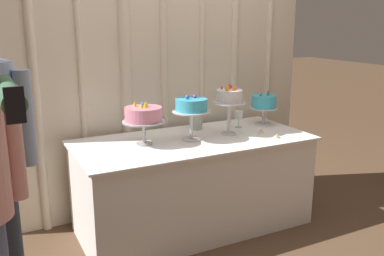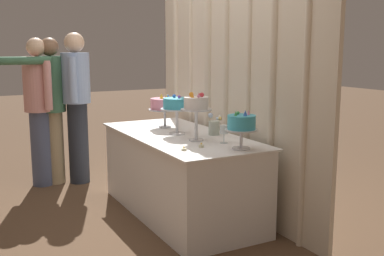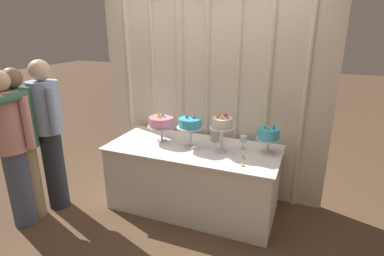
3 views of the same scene
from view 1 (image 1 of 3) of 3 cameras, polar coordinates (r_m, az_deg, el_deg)
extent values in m
plane|color=brown|center=(3.53, 0.94, -13.57)|extent=(24.00, 24.00, 0.00)
cube|color=beige|center=(3.69, -3.57, 10.08)|extent=(2.74, 0.04, 2.76)
cylinder|color=beige|center=(3.38, -20.64, 8.81)|extent=(0.07, 0.07, 2.76)
cylinder|color=beige|center=(3.44, -14.81, 9.33)|extent=(0.05, 0.05, 2.76)
cylinder|color=beige|center=(3.54, -8.95, 9.75)|extent=(0.10, 0.10, 2.76)
cylinder|color=beige|center=(3.66, -3.80, 10.04)|extent=(0.06, 0.06, 2.76)
cylinder|color=beige|center=(3.82, 1.34, 10.25)|extent=(0.05, 0.05, 2.76)
cylinder|color=beige|center=(3.99, 5.70, 10.36)|extent=(0.07, 0.07, 2.76)
cylinder|color=beige|center=(4.21, 10.26, 10.42)|extent=(0.05, 0.05, 2.76)
cube|color=white|center=(3.46, 0.19, -7.54)|extent=(1.81, 0.80, 0.73)
cube|color=white|center=(3.34, 0.19, -1.61)|extent=(1.86, 0.85, 0.01)
cylinder|color=#B2B2B7|center=(3.21, -6.41, -2.10)|extent=(0.12, 0.12, 0.01)
cylinder|color=#B2B2B7|center=(3.19, -6.45, -0.62)|extent=(0.02, 0.02, 0.16)
cylinder|color=#B2B2B7|center=(3.17, -6.50, 0.87)|extent=(0.32, 0.32, 0.01)
cylinder|color=pink|center=(3.15, -6.53, 1.87)|extent=(0.28, 0.28, 0.10)
cone|color=yellow|center=(3.16, -6.10, 3.23)|extent=(0.03, 0.03, 0.04)
sphere|color=blue|center=(3.17, -6.57, 3.20)|extent=(0.04, 0.04, 0.04)
cone|color=yellow|center=(3.17, -7.69, 3.22)|extent=(0.03, 0.03, 0.04)
cone|color=yellow|center=(3.11, -6.80, 3.02)|extent=(0.03, 0.03, 0.04)
cone|color=yellow|center=(3.11, -6.32, 3.13)|extent=(0.03, 0.03, 0.05)
cylinder|color=silver|center=(3.31, -0.08, -1.51)|extent=(0.15, 0.15, 0.01)
cylinder|color=silver|center=(3.28, -0.08, 0.36)|extent=(0.03, 0.03, 0.21)
cylinder|color=silver|center=(3.26, -0.08, 2.25)|extent=(0.29, 0.29, 0.01)
cylinder|color=#3DB2D1|center=(3.24, -0.08, 3.15)|extent=(0.24, 0.24, 0.09)
sphere|color=purple|center=(3.25, 0.37, 4.28)|extent=(0.03, 0.03, 0.03)
sphere|color=blue|center=(3.21, -0.64, 4.17)|extent=(0.03, 0.03, 0.03)
cylinder|color=silver|center=(3.48, 4.92, -0.76)|extent=(0.12, 0.12, 0.01)
cylinder|color=silver|center=(3.45, 4.97, 1.31)|extent=(0.03, 0.03, 0.25)
cylinder|color=silver|center=(3.42, 5.01, 3.40)|extent=(0.26, 0.26, 0.01)
cylinder|color=white|center=(3.41, 5.03, 4.30)|extent=(0.21, 0.21, 0.10)
sphere|color=pink|center=(3.43, 6.00, 5.38)|extent=(0.03, 0.03, 0.03)
sphere|color=#DB333D|center=(3.45, 5.06, 5.56)|extent=(0.04, 0.04, 0.04)
cone|color=#DB333D|center=(3.42, 4.01, 5.47)|extent=(0.02, 0.02, 0.03)
sphere|color=orange|center=(3.36, 4.73, 5.35)|extent=(0.04, 0.04, 0.04)
cone|color=orange|center=(3.37, 5.64, 5.41)|extent=(0.03, 0.03, 0.05)
cylinder|color=silver|center=(3.85, 9.49, 0.56)|extent=(0.14, 0.14, 0.01)
cylinder|color=silver|center=(3.83, 9.53, 1.62)|extent=(0.02, 0.02, 0.13)
cylinder|color=silver|center=(3.82, 9.58, 2.68)|extent=(0.25, 0.25, 0.01)
cylinder|color=#3DB2D1|center=(3.80, 9.61, 3.55)|extent=(0.22, 0.22, 0.11)
cone|color=blue|center=(3.82, 10.16, 4.74)|extent=(0.03, 0.03, 0.05)
cone|color=pink|center=(3.84, 9.25, 4.76)|extent=(0.03, 0.03, 0.04)
sphere|color=green|center=(3.76, 9.19, 4.48)|extent=(0.03, 0.03, 0.03)
cone|color=green|center=(3.75, 10.14, 4.48)|extent=(0.02, 0.02, 0.04)
cylinder|color=silver|center=(3.71, 6.22, 0.09)|extent=(0.06, 0.06, 0.00)
cylinder|color=silver|center=(3.70, 6.24, 0.69)|extent=(0.01, 0.01, 0.08)
cylinder|color=silver|center=(3.68, 6.27, 1.79)|extent=(0.07, 0.07, 0.07)
cylinder|color=#B2C1B2|center=(3.62, 0.61, 0.79)|extent=(0.10, 0.10, 0.13)
sphere|color=#E5C666|center=(3.65, 0.74, 2.32)|extent=(0.03, 0.03, 0.03)
sphere|color=silver|center=(3.56, 1.08, 2.52)|extent=(0.04, 0.04, 0.04)
sphere|color=white|center=(3.64, 0.51, 2.54)|extent=(0.03, 0.03, 0.03)
sphere|color=silver|center=(3.63, 0.53, 2.23)|extent=(0.03, 0.03, 0.03)
cylinder|color=beige|center=(3.55, 9.19, -0.54)|extent=(0.04, 0.04, 0.02)
sphere|color=#F9CC4C|center=(3.54, 9.20, -0.22)|extent=(0.01, 0.01, 0.01)
cylinder|color=beige|center=(3.43, 11.27, -1.17)|extent=(0.04, 0.04, 0.02)
sphere|color=#F9CC4C|center=(3.43, 11.28, -0.88)|extent=(0.01, 0.01, 0.01)
cylinder|color=#282D38|center=(2.59, -24.17, -14.61)|extent=(0.29, 0.29, 0.91)
cylinder|color=#93ADD6|center=(2.28, -21.41, 1.22)|extent=(0.08, 0.08, 0.49)
cylinder|color=#3D6B4C|center=(1.78, -23.39, 4.31)|extent=(0.08, 0.53, 0.08)
cube|color=black|center=(1.52, -22.64, 2.81)|extent=(0.06, 0.01, 0.12)
cylinder|color=#D6938E|center=(2.05, -22.78, -1.92)|extent=(0.08, 0.08, 0.52)
camera|label=2|loc=(5.26, 52.46, 7.37)|focal=43.67mm
camera|label=3|loc=(2.63, 66.02, 13.63)|focal=28.78mm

